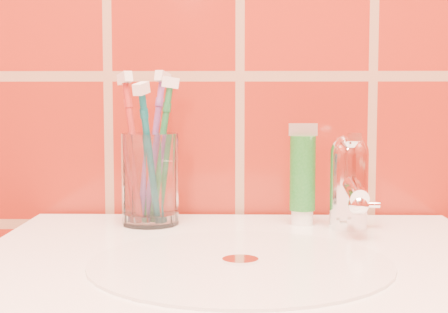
{
  "coord_description": "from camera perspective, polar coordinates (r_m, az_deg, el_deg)",
  "views": [
    {
      "loc": [
        -0.0,
        0.25,
        1.02
      ],
      "look_at": [
        -0.02,
        1.08,
        0.94
      ],
      "focal_mm": 55.0,
      "sensor_mm": 36.0,
      "label": 1
    }
  ],
  "objects": [
    {
      "name": "faucet",
      "position": [
        0.86,
        10.37,
        -1.79
      ],
      "size": [
        0.05,
        0.11,
        0.12
      ],
      "color": "white",
      "rests_on": "pedestal_sink"
    },
    {
      "name": "toothbrush_2",
      "position": [
        0.89,
        -5.3,
        0.45
      ],
      "size": [
        0.06,
        0.06,
        0.2
      ],
      "primitive_type": null,
      "rotation": [
        0.15,
        0.0,
        1.66
      ],
      "color": "#1D6C3A",
      "rests_on": "glass_tumbler"
    },
    {
      "name": "toothpaste_tube",
      "position": [
        0.88,
        6.55,
        -1.75
      ],
      "size": [
        0.04,
        0.03,
        0.13
      ],
      "rotation": [
        0.0,
        0.0,
        0.08
      ],
      "color": "white",
      "rests_on": "pedestal_sink"
    },
    {
      "name": "toothbrush_0",
      "position": [
        0.86,
        -6.23,
        0.01
      ],
      "size": [
        0.07,
        0.1,
        0.2
      ],
      "primitive_type": null,
      "rotation": [
        0.2,
        0.0,
        -0.41
      ],
      "color": "#0B5A61",
      "rests_on": "glass_tumbler"
    },
    {
      "name": "glass_tumbler",
      "position": [
        0.88,
        -6.18,
        -1.89
      ],
      "size": [
        0.08,
        0.08,
        0.12
      ],
      "primitive_type": "cylinder",
      "rotation": [
        0.0,
        0.0,
        -0.15
      ],
      "color": "white",
      "rests_on": "pedestal_sink"
    },
    {
      "name": "toothbrush_1",
      "position": [
        0.9,
        -5.88,
        0.76
      ],
      "size": [
        0.09,
        0.12,
        0.21
      ],
      "primitive_type": null,
      "rotation": [
        0.25,
        0.0,
        2.66
      ],
      "color": "#714089",
      "rests_on": "glass_tumbler"
    },
    {
      "name": "toothbrush_3",
      "position": [
        0.89,
        -7.48,
        0.64
      ],
      "size": [
        0.11,
        0.12,
        0.21
      ],
      "primitive_type": null,
      "rotation": [
        0.24,
        0.0,
        -2.48
      ],
      "color": "#A12622",
      "rests_on": "glass_tumbler"
    }
  ]
}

